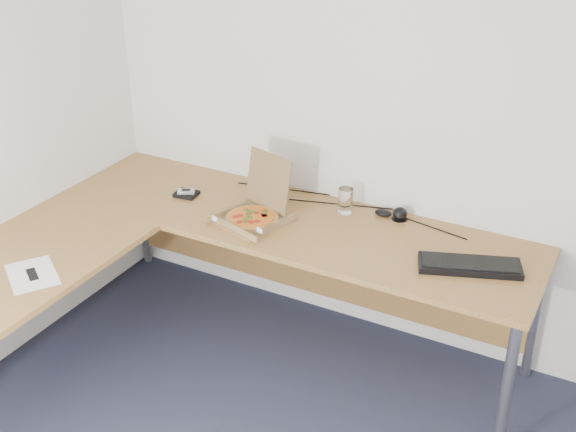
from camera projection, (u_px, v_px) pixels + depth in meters
The scene contains 11 objects.
room_shell at pixel (217, 297), 2.13m from camera, with size 3.50×3.50×2.50m, color silver, non-canonical shape.
desk at pixel (189, 247), 3.49m from camera, with size 2.50×2.20×0.73m.
pizza_box at pixel (254, 214), 3.65m from camera, with size 0.29×0.34×0.30m.
drinking_glass at pixel (345, 201), 3.72m from camera, with size 0.07×0.07×0.13m, color white.
keyboard at pixel (470, 266), 3.25m from camera, with size 0.45×0.16×0.03m, color black.
mouse at pixel (383, 213), 3.71m from camera, with size 0.09×0.06×0.03m, color black.
wallet at pixel (186, 194), 3.92m from camera, with size 0.12×0.10×0.02m, color black.
phone at pixel (186, 191), 3.90m from camera, with size 0.09×0.05×0.02m, color #B2B5BA.
paper_sheet at pixel (32, 274), 3.21m from camera, with size 0.28×0.20×0.00m, color white.
dome_speaker at pixel (400, 213), 3.66m from camera, with size 0.08×0.08×0.07m, color black.
cable_bundle at pixel (343, 204), 3.82m from camera, with size 0.63×0.04×0.01m, color black, non-canonical shape.
Camera 1 is at (1.02, -1.47, 2.44)m, focal length 45.64 mm.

